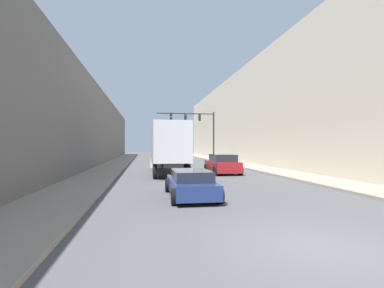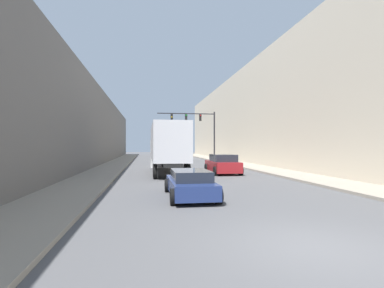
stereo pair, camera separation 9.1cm
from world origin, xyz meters
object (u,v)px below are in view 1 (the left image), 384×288
(sedan_car, at_px, (191,184))
(semi_truck, at_px, (166,146))
(traffic_signal_gantry, at_px, (199,126))
(suv_car, at_px, (222,164))

(sedan_car, bearing_deg, semi_truck, 90.75)
(sedan_car, relative_size, traffic_signal_gantry, 0.58)
(sedan_car, xyz_separation_m, suv_car, (4.22, 10.63, 0.16))
(semi_truck, xyz_separation_m, suv_car, (4.39, -2.46, -1.48))
(semi_truck, xyz_separation_m, traffic_signal_gantry, (5.41, 14.13, 2.75))
(semi_truck, height_order, sedan_car, semi_truck)
(semi_truck, bearing_deg, sedan_car, -89.25)
(sedan_car, relative_size, suv_car, 0.99)
(sedan_car, height_order, traffic_signal_gantry, traffic_signal_gantry)
(suv_car, bearing_deg, sedan_car, -111.66)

